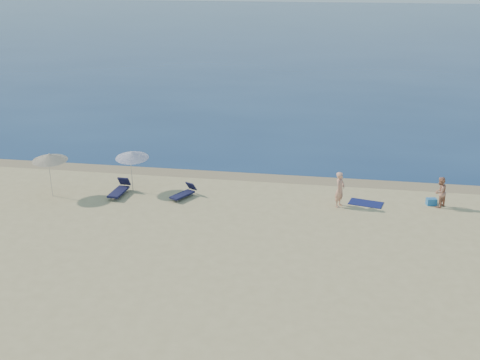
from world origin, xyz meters
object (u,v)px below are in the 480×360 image
at_px(person_left, 340,189).
at_px(person_right, 440,192).
at_px(blue_cooler, 431,202).
at_px(umbrella_near, 132,155).

bearing_deg(person_left, person_right, -57.75).
height_order(person_left, blue_cooler, person_left).
distance_m(person_left, person_right, 5.12).
distance_m(person_right, umbrella_near, 16.33).
distance_m(blue_cooler, umbrella_near, 16.07).
bearing_deg(blue_cooler, person_right, -46.70).
xyz_separation_m(person_left, blue_cooler, (4.73, 0.98, -0.75)).
relative_size(person_left, umbrella_near, 0.79).
bearing_deg(umbrella_near, person_left, -15.14).
bearing_deg(blue_cooler, umbrella_near, 169.20).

